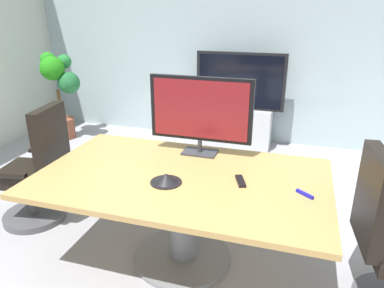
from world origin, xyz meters
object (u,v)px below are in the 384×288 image
at_px(wall_display_unit, 239,116).
at_px(remote_control, 240,181).
at_px(office_chair_left, 38,175).
at_px(conference_table, 182,196).
at_px(tv_monitor, 200,111).
at_px(potted_plant, 60,89).
at_px(conference_phone, 166,179).

height_order(wall_display_unit, remote_control, wall_display_unit).
bearing_deg(office_chair_left, conference_table, 75.09).
relative_size(tv_monitor, remote_control, 4.94).
distance_m(office_chair_left, potted_plant, 2.28).
relative_size(tv_monitor, potted_plant, 0.66).
height_order(potted_plant, remote_control, potted_plant).
height_order(wall_display_unit, potted_plant, wall_display_unit).
distance_m(tv_monitor, remote_control, 0.69).
bearing_deg(conference_phone, conference_table, 65.12).
bearing_deg(tv_monitor, remote_control, -46.17).
relative_size(wall_display_unit, remote_control, 7.71).
height_order(tv_monitor, remote_control, tv_monitor).
height_order(tv_monitor, wall_display_unit, tv_monitor).
distance_m(office_chair_left, tv_monitor, 1.58).
distance_m(conference_table, tv_monitor, 0.69).
bearing_deg(tv_monitor, conference_phone, -97.39).
relative_size(office_chair_left, tv_monitor, 1.30).
relative_size(office_chair_left, potted_plant, 0.86).
bearing_deg(remote_control, potted_plant, 125.19).
height_order(conference_table, potted_plant, potted_plant).
bearing_deg(remote_control, tv_monitor, 113.94).
relative_size(office_chair_left, conference_phone, 4.95).
relative_size(conference_table, potted_plant, 1.65).
bearing_deg(wall_display_unit, remote_control, -79.84).
bearing_deg(conference_phone, wall_display_unit, 89.30).
distance_m(potted_plant, remote_control, 3.64).
height_order(potted_plant, conference_phone, potted_plant).
height_order(conference_table, conference_phone, conference_phone).
bearing_deg(wall_display_unit, tv_monitor, -88.83).
relative_size(wall_display_unit, conference_phone, 5.95).
relative_size(potted_plant, remote_control, 7.44).
xyz_separation_m(conference_phone, remote_control, (0.49, 0.16, -0.02)).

